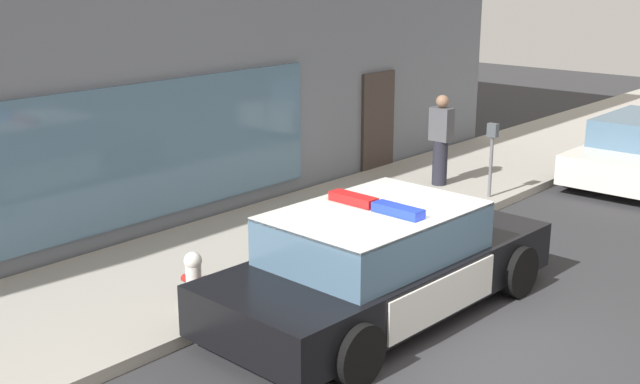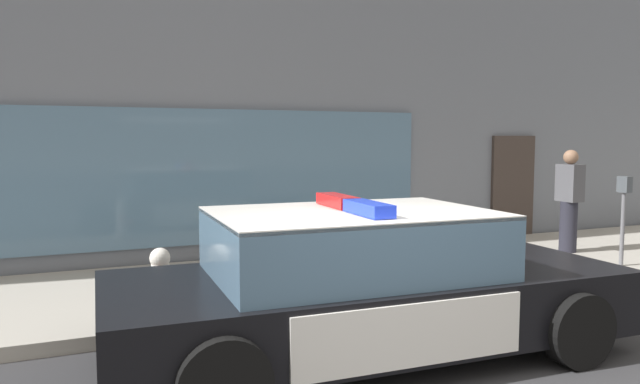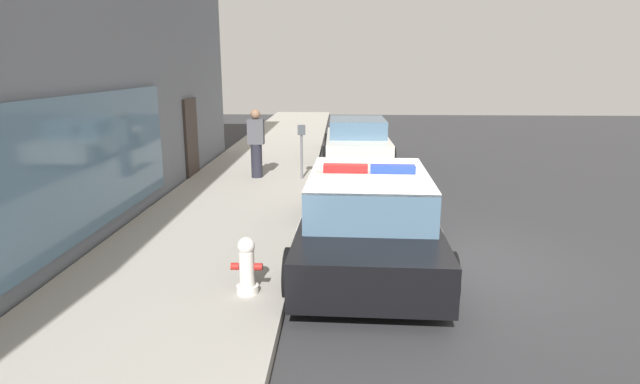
% 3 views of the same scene
% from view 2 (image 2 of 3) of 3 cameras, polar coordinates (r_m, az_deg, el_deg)
% --- Properties ---
extents(sidewalk, '(48.00, 3.15, 0.15)m').
position_cam_2_polar(sidewalk, '(8.06, -5.61, -8.95)').
color(sidewalk, '#A39E93').
rests_on(sidewalk, ground).
extents(storefront_building, '(19.55, 10.16, 8.04)m').
position_cam_2_polar(storefront_building, '(14.41, -14.88, 12.88)').
color(storefront_building, slate).
rests_on(storefront_building, ground).
extents(police_cruiser, '(4.90, 2.26, 1.49)m').
position_cam_2_polar(police_cruiser, '(5.58, 4.38, -8.92)').
color(police_cruiser, black).
rests_on(police_cruiser, ground).
extents(fire_hydrant, '(0.34, 0.39, 0.73)m').
position_cam_2_polar(fire_hydrant, '(6.61, -15.19, -8.45)').
color(fire_hydrant, silver).
rests_on(fire_hydrant, sidewalk).
extents(pedestrian_on_sidewalk, '(0.28, 0.40, 1.71)m').
position_cam_2_polar(pedestrian_on_sidewalk, '(10.63, 23.06, -0.78)').
color(pedestrian_on_sidewalk, '#23232D').
rests_on(pedestrian_on_sidewalk, sidewalk).
extents(parking_meter, '(0.12, 0.18, 1.34)m').
position_cam_2_polar(parking_meter, '(9.77, 27.41, -1.04)').
color(parking_meter, slate).
rests_on(parking_meter, sidewalk).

